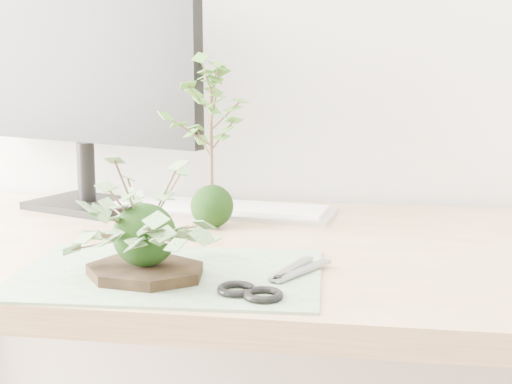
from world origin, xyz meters
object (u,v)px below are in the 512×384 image
at_px(desk, 215,291).
at_px(ivy_kokedama, 144,205).
at_px(maple_kokedama, 211,101).
at_px(monitor, 84,70).
at_px(keyboard, 218,209).

bearing_deg(desk, ivy_kokedama, -101.80).
height_order(ivy_kokedama, maple_kokedama, maple_kokedama).
xyz_separation_m(ivy_kokedama, maple_kokedama, (0.02, 0.32, 0.12)).
distance_m(desk, monitor, 0.53).
bearing_deg(desk, keyboard, 100.29).
bearing_deg(keyboard, ivy_kokedama, -84.17).
bearing_deg(ivy_kokedama, desk, 78.20).
bearing_deg(maple_kokedama, ivy_kokedama, -94.07).
height_order(keyboard, monitor, monitor).
xyz_separation_m(keyboard, monitor, (-0.27, 0.02, 0.27)).
relative_size(maple_kokedama, keyboard, 0.69).
relative_size(desk, maple_kokedama, 5.01).
xyz_separation_m(desk, keyboard, (-0.04, 0.21, 0.10)).
height_order(ivy_kokedama, monitor, monitor).
xyz_separation_m(desk, ivy_kokedama, (-0.05, -0.22, 0.19)).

